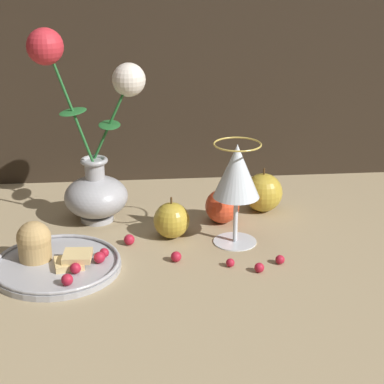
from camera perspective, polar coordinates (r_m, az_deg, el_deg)
name	(u,v)px	position (r m, az deg, el deg)	size (l,w,h in m)	color
ground_plane	(139,241)	(1.15, -4.75, -4.39)	(2.40, 2.40, 0.00)	#9E8966
vase	(92,159)	(1.20, -8.84, 2.88)	(0.20, 0.12, 0.36)	#A3A3A8
plate_with_pastries	(51,258)	(1.07, -12.43, -5.78)	(0.21, 0.21, 0.08)	#A3A3A8
wine_glass	(236,175)	(1.10, 3.92, 1.53)	(0.08, 0.08, 0.18)	silver
apple_beside_vase	(222,206)	(1.21, 2.64, -1.27)	(0.06, 0.06, 0.08)	#D14223
apple_near_glass	(262,193)	(1.27, 6.28, -0.05)	(0.08, 0.08, 0.09)	#B2932D
apple_at_table_edge	(171,220)	(1.15, -1.90, -2.53)	(0.06, 0.06, 0.08)	#B2932D
berry_near_plate	(279,260)	(1.08, 7.76, -5.98)	(0.02, 0.02, 0.02)	#AD192D
berry_front_center	(229,263)	(1.06, 3.34, -6.30)	(0.01, 0.01, 0.01)	#AD192D
berry_by_glass_stem	(175,257)	(1.07, -1.50, -5.77)	(0.02, 0.02, 0.02)	#AD192D
berry_under_candlestick	(128,240)	(1.14, -5.68, -4.24)	(0.02, 0.02, 0.02)	#AD192D
berry_far_right	(258,268)	(1.05, 5.92, -6.71)	(0.02, 0.02, 0.02)	#AD192D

